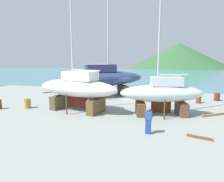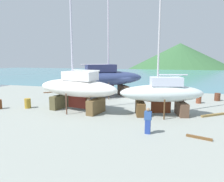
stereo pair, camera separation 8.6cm
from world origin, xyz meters
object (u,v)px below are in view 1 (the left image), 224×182
at_px(barrel_tipped_right, 150,97).
at_px(sailboat_far_slipway, 77,88).
at_px(sailboat_mid_port, 104,78).
at_px(barrel_rust_far, 198,99).
at_px(worker, 148,120).
at_px(barrel_blue_faded, 28,103).
at_px(sailboat_large_starboard, 162,93).
at_px(barrel_tar_black, 217,97).

bearing_deg(barrel_tipped_right, sailboat_far_slipway, -135.43).
height_order(sailboat_mid_port, barrel_rust_far, sailboat_mid_port).
distance_m(worker, barrel_rust_far, 11.49).
bearing_deg(sailboat_mid_port, sailboat_far_slipway, -125.48).
bearing_deg(barrel_rust_far, sailboat_far_slipway, -149.98).
relative_size(sailboat_far_slipway, worker, 8.87).
distance_m(sailboat_mid_port, barrel_tipped_right, 6.30).
distance_m(sailboat_far_slipway, barrel_tipped_right, 8.73).
bearing_deg(barrel_rust_far, barrel_tipped_right, -174.75).
height_order(barrel_blue_faded, barrel_tipped_right, barrel_blue_faded).
distance_m(sailboat_large_starboard, barrel_rust_far, 7.12).
bearing_deg(barrel_tar_black, barrel_tipped_right, -161.47).
bearing_deg(barrel_tar_black, barrel_rust_far, -138.26).
relative_size(sailboat_large_starboard, barrel_tar_black, 13.47).
xyz_separation_m(worker, barrel_tipped_right, (-0.77, 10.16, -0.42)).
relative_size(barrel_rust_far, barrel_tipped_right, 0.94).
xyz_separation_m(sailboat_large_starboard, sailboat_far_slipway, (-7.50, -0.58, 0.27)).
bearing_deg(barrel_tar_black, sailboat_large_starboard, -126.98).
relative_size(worker, barrel_blue_faded, 1.82).
distance_m(sailboat_large_starboard, sailboat_mid_port, 9.91).
height_order(worker, barrel_blue_faded, worker).
bearing_deg(sailboat_far_slipway, barrel_rust_far, -138.24).
relative_size(sailboat_mid_port, barrel_blue_faded, 17.46).
distance_m(barrel_tar_black, barrel_blue_faded, 20.57).
bearing_deg(worker, barrel_tipped_right, 9.55).
height_order(worker, barrel_tar_black, worker).
bearing_deg(barrel_tipped_right, sailboat_large_starboard, -75.51).
height_order(sailboat_large_starboard, barrel_rust_far, sailboat_large_starboard).
relative_size(sailboat_far_slipway, barrel_blue_faded, 16.10).
xyz_separation_m(barrel_rust_far, barrel_tipped_right, (-5.12, -0.47, 0.03)).
xyz_separation_m(sailboat_far_slipway, barrel_rust_far, (11.22, 6.48, -1.71)).
relative_size(worker, barrel_tipped_right, 1.82).
height_order(sailboat_large_starboard, barrel_tipped_right, sailboat_large_starboard).
xyz_separation_m(worker, barrel_blue_faded, (-11.96, 3.71, -0.41)).
relative_size(sailboat_large_starboard, sailboat_far_slipway, 0.79).
bearing_deg(sailboat_large_starboard, barrel_rust_far, -136.31).
relative_size(worker, barrel_rust_far, 1.93).
bearing_deg(barrel_blue_faded, worker, -17.24).
bearing_deg(barrel_rust_far, barrel_tar_black, 41.74).
bearing_deg(barrel_blue_faded, sailboat_large_starboard, 4.63).
bearing_deg(barrel_blue_faded, sailboat_far_slipway, 4.97).
bearing_deg(sailboat_mid_port, worker, -93.51).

